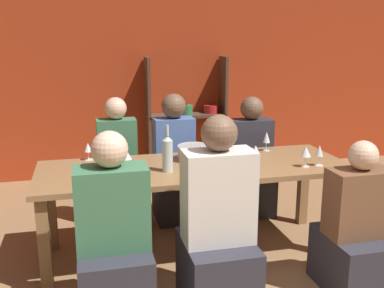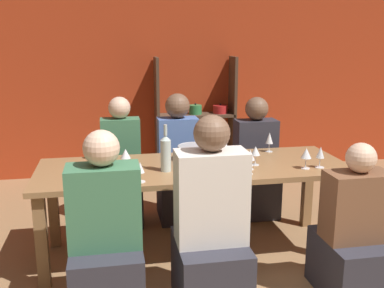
{
  "view_description": "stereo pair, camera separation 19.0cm",
  "coord_description": "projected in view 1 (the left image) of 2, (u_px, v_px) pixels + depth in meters",
  "views": [
    {
      "loc": [
        -0.64,
        -1.8,
        1.74
      ],
      "look_at": [
        0.18,
        1.58,
        0.9
      ],
      "focal_mm": 42.0,
      "sensor_mm": 36.0,
      "label": 1
    },
    {
      "loc": [
        -0.45,
        -1.84,
        1.74
      ],
      "look_at": [
        0.18,
        1.58,
        0.9
      ],
      "focal_mm": 42.0,
      "sensor_mm": 36.0,
      "label": 2
    }
  ],
  "objects": [
    {
      "name": "wine_glass_white_b",
      "position": [
        319.0,
        152.0,
        3.49
      ],
      "size": [
        0.07,
        0.07,
        0.17
      ],
      "color": "white",
      "rests_on": "dining_table"
    },
    {
      "name": "shelf_unit",
      "position": [
        187.0,
        137.0,
        5.71
      ],
      "size": [
        1.0,
        0.3,
        1.49
      ],
      "color": "#4C3828",
      "rests_on": "ground_plane"
    },
    {
      "name": "person_near_a",
      "position": [
        356.0,
        238.0,
        3.08
      ],
      "size": [
        0.42,
        0.53,
        1.07
      ],
      "color": "#2D2D38",
      "rests_on": "ground_plane"
    },
    {
      "name": "wine_glass_red_a",
      "position": [
        88.0,
        148.0,
        3.65
      ],
      "size": [
        0.07,
        0.07,
        0.14
      ],
      "color": "white",
      "rests_on": "dining_table"
    },
    {
      "name": "wine_glass_empty_a",
      "position": [
        127.0,
        155.0,
        3.36
      ],
      "size": [
        0.08,
        0.08,
        0.16
      ],
      "color": "white",
      "rests_on": "dining_table"
    },
    {
      "name": "wine_glass_red_f",
      "position": [
        251.0,
        160.0,
        3.3
      ],
      "size": [
        0.07,
        0.07,
        0.14
      ],
      "color": "white",
      "rests_on": "dining_table"
    },
    {
      "name": "wine_glass_red_b",
      "position": [
        225.0,
        147.0,
        3.62
      ],
      "size": [
        0.07,
        0.07,
        0.16
      ],
      "color": "white",
      "rests_on": "dining_table"
    },
    {
      "name": "wine_glass_red_e",
      "position": [
        144.0,
        169.0,
        3.08
      ],
      "size": [
        0.07,
        0.07,
        0.14
      ],
      "color": "white",
      "rests_on": "dining_table"
    },
    {
      "name": "wine_bottle_green",
      "position": [
        167.0,
        153.0,
        3.33
      ],
      "size": [
        0.08,
        0.08,
        0.36
      ],
      "color": "#B2C6C1",
      "rests_on": "dining_table"
    },
    {
      "name": "person_far_a",
      "position": [
        250.0,
        170.0,
        4.47
      ],
      "size": [
        0.4,
        0.5,
        1.17
      ],
      "rotation": [
        0.0,
        0.0,
        3.14
      ],
      "color": "#2D2D38",
      "rests_on": "ground_plane"
    },
    {
      "name": "person_far_c",
      "position": [
        174.0,
        173.0,
        4.3
      ],
      "size": [
        0.37,
        0.47,
        1.22
      ],
      "rotation": [
        0.0,
        0.0,
        3.14
      ],
      "color": "#2D2D38",
      "rests_on": "ground_plane"
    },
    {
      "name": "wall_back_red",
      "position": [
        134.0,
        68.0,
        5.56
      ],
      "size": [
        8.8,
        0.06,
        2.7
      ],
      "color": "#B23819",
      "rests_on": "ground_plane"
    },
    {
      "name": "wine_glass_red_c",
      "position": [
        306.0,
        152.0,
        3.46
      ],
      "size": [
        0.08,
        0.08,
        0.16
      ],
      "color": "white",
      "rests_on": "dining_table"
    },
    {
      "name": "wine_glass_white_c",
      "position": [
        267.0,
        138.0,
        3.94
      ],
      "size": [
        0.06,
        0.06,
        0.17
      ],
      "color": "white",
      "rests_on": "dining_table"
    },
    {
      "name": "wine_glass_white_e",
      "position": [
        251.0,
        155.0,
        3.41
      ],
      "size": [
        0.07,
        0.07,
        0.15
      ],
      "color": "white",
      "rests_on": "dining_table"
    },
    {
      "name": "dining_table",
      "position": [
        195.0,
        176.0,
        3.54
      ],
      "size": [
        2.42,
        0.86,
        0.75
      ],
      "color": "olive",
      "rests_on": "ground_plane"
    },
    {
      "name": "wine_glass_red_d",
      "position": [
        216.0,
        143.0,
        3.72
      ],
      "size": [
        0.06,
        0.06,
        0.18
      ],
      "color": "white",
      "rests_on": "dining_table"
    },
    {
      "name": "wine_glass_white_d",
      "position": [
        201.0,
        150.0,
        3.47
      ],
      "size": [
        0.06,
        0.06,
        0.18
      ],
      "color": "white",
      "rests_on": "dining_table"
    },
    {
      "name": "mixing_bowl",
      "position": [
        195.0,
        152.0,
        3.66
      ],
      "size": [
        0.29,
        0.29,
        0.12
      ],
      "color": "#B7BABC",
      "rests_on": "dining_table"
    },
    {
      "name": "person_near_c",
      "position": [
        114.0,
        254.0,
        2.74
      ],
      "size": [
        0.43,
        0.54,
        1.21
      ],
      "color": "#2D2D38",
      "rests_on": "ground_plane"
    },
    {
      "name": "person_near_b",
      "position": [
        218.0,
        240.0,
        2.87
      ],
      "size": [
        0.44,
        0.55,
        1.28
      ],
      "color": "#2D2D38",
      "rests_on": "ground_plane"
    },
    {
      "name": "wine_glass_white_a",
      "position": [
        256.0,
        151.0,
        3.53
      ],
      "size": [
        0.07,
        0.07,
        0.15
      ],
      "color": "white",
      "rests_on": "dining_table"
    },
    {
      "name": "person_far_b",
      "position": [
        118.0,
        178.0,
        4.17
      ],
      "size": [
        0.36,
        0.44,
        1.2
      ],
      "rotation": [
        0.0,
        0.0,
        3.14
      ],
      "color": "#2D2D38",
      "rests_on": "ground_plane"
    }
  ]
}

